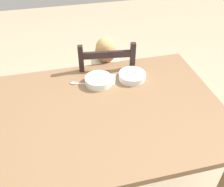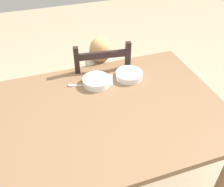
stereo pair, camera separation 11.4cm
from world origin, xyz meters
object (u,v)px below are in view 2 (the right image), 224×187
at_px(bowl_of_peas, 96,81).
at_px(dining_chair, 101,91).
at_px(child_figure, 102,75).
at_px(bowl_of_carrots, 129,75).
at_px(dining_table, 105,121).
at_px(spoon, 74,85).

bearing_deg(bowl_of_peas, dining_chair, 68.72).
bearing_deg(child_figure, dining_chair, 156.60).
bearing_deg(bowl_of_carrots, bowl_of_peas, -179.99).
height_order(child_figure, bowl_of_peas, child_figure).
distance_m(dining_chair, child_figure, 0.17).
xyz_separation_m(dining_table, spoon, (-0.13, 0.31, 0.10)).
bearing_deg(dining_table, child_figure, 75.65).
bearing_deg(dining_chair, dining_table, -103.61).
relative_size(dining_chair, bowl_of_peas, 5.16).
bearing_deg(spoon, bowl_of_carrots, -4.69).
bearing_deg(spoon, child_figure, 43.27).
bearing_deg(dining_table, dining_chair, 76.39).
relative_size(bowl_of_peas, bowl_of_carrots, 0.98).
bearing_deg(bowl_of_peas, child_figure, 67.35).
height_order(bowl_of_peas, bowl_of_carrots, bowl_of_peas).
relative_size(dining_table, bowl_of_carrots, 7.76).
xyz_separation_m(child_figure, spoon, (-0.28, -0.26, 0.15)).
height_order(dining_table, bowl_of_peas, bowl_of_peas).
bearing_deg(spoon, dining_chair, 44.33).
xyz_separation_m(dining_table, dining_chair, (0.14, 0.57, -0.22)).
distance_m(child_figure, bowl_of_carrots, 0.36).
xyz_separation_m(dining_table, bowl_of_peas, (0.02, 0.27, 0.12)).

